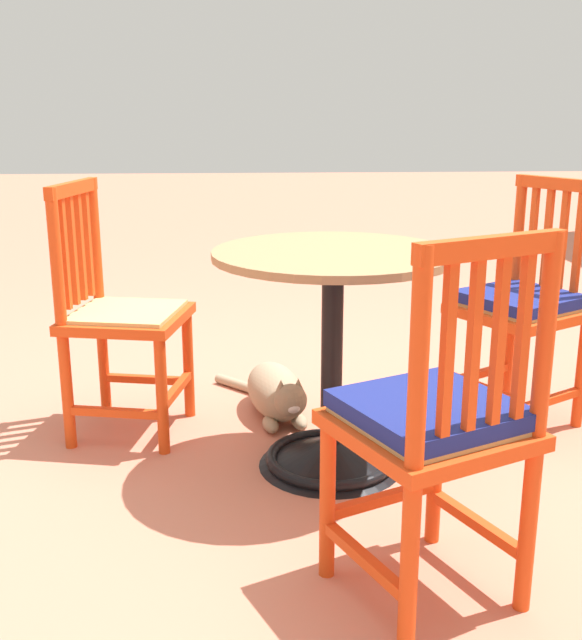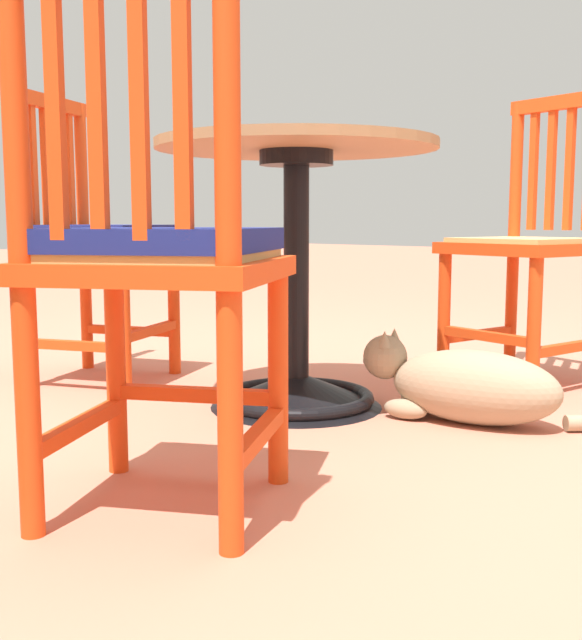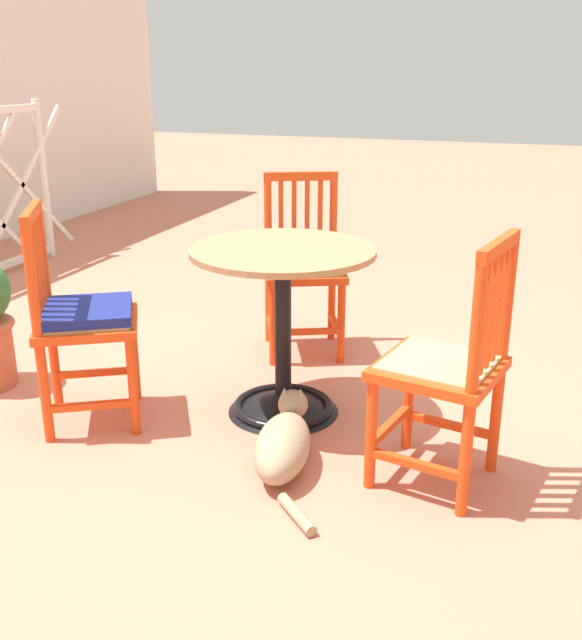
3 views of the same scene
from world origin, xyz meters
The scene contains 6 objects.
ground_plane centered at (0.00, 0.00, 0.00)m, with size 24.00×24.00×0.00m, color #C6755B.
cafe_table centered at (0.04, -0.06, 0.28)m, with size 0.76×0.76×0.73m.
orange_chair_near_fence centered at (-0.30, 0.69, 0.45)m, with size 0.55×0.55×0.91m.
orange_chair_at_corner centered at (-0.30, -0.79, 0.43)m, with size 0.47×0.47×0.91m.
orange_chair_facing_out centered at (0.77, 0.09, 0.45)m, with size 0.53×0.53×0.91m.
tabby_cat centered at (-0.38, -0.22, 0.10)m, with size 0.69×0.39×0.23m.
Camera 3 is at (-2.70, -1.07, 1.44)m, focal length 41.64 mm.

